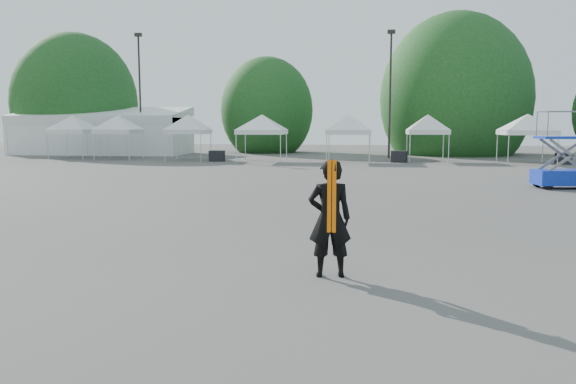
# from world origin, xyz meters

# --- Properties ---
(ground) EXTENTS (120.00, 120.00, 0.00)m
(ground) POSITION_xyz_m (0.00, 0.00, 0.00)
(ground) COLOR #474442
(ground) RESTS_ON ground
(marquee) EXTENTS (15.00, 6.25, 4.23)m
(marquee) POSITION_xyz_m (-22.00, 35.00, 1.97)
(marquee) COLOR silver
(marquee) RESTS_ON ground
(light_pole_west) EXTENTS (0.60, 0.25, 10.30)m
(light_pole_west) POSITION_xyz_m (-18.00, 34.00, 5.77)
(light_pole_west) COLOR black
(light_pole_west) RESTS_ON ground
(light_pole_east) EXTENTS (0.60, 0.25, 9.80)m
(light_pole_east) POSITION_xyz_m (3.00, 32.00, 5.52)
(light_pole_east) COLOR black
(light_pole_east) RESTS_ON ground
(tree_far_w) EXTENTS (4.80, 4.80, 7.30)m
(tree_far_w) POSITION_xyz_m (-26.00, 38.00, 4.54)
(tree_far_w) COLOR #382314
(tree_far_w) RESTS_ON ground
(tree_mid_w) EXTENTS (4.16, 4.16, 6.33)m
(tree_mid_w) POSITION_xyz_m (-8.00, 40.00, 3.93)
(tree_mid_w) COLOR #382314
(tree_mid_w) RESTS_ON ground
(tree_mid_e) EXTENTS (5.12, 5.12, 7.79)m
(tree_mid_e) POSITION_xyz_m (9.00, 39.00, 4.84)
(tree_mid_e) COLOR #382314
(tree_mid_e) RESTS_ON ground
(tent_a) EXTENTS (4.24, 4.24, 3.88)m
(tent_a) POSITION_xyz_m (-21.46, 28.94, 3.06)
(tent_a) COLOR silver
(tent_a) RESTS_ON ground
(tent_b) EXTENTS (4.16, 4.16, 3.88)m
(tent_b) POSITION_xyz_m (-17.59, 28.50, 3.06)
(tent_b) COLOR silver
(tent_b) RESTS_ON ground
(tent_c) EXTENTS (4.05, 4.05, 3.88)m
(tent_c) POSITION_xyz_m (-11.78, 27.53, 3.06)
(tent_c) COLOR silver
(tent_c) RESTS_ON ground
(tent_d) EXTENTS (4.66, 4.66, 3.88)m
(tent_d) POSITION_xyz_m (-6.18, 27.04, 3.06)
(tent_d) COLOR silver
(tent_d) RESTS_ON ground
(tent_e) EXTENTS (4.40, 4.40, 3.88)m
(tent_e) POSITION_xyz_m (-0.03, 27.02, 3.06)
(tent_e) COLOR silver
(tent_e) RESTS_ON ground
(tent_f) EXTENTS (3.98, 3.98, 3.88)m
(tent_f) POSITION_xyz_m (5.49, 28.27, 3.06)
(tent_f) COLOR silver
(tent_f) RESTS_ON ground
(tent_g) EXTENTS (4.63, 4.63, 3.88)m
(tent_g) POSITION_xyz_m (11.88, 27.02, 3.06)
(tent_g) COLOR silver
(tent_g) RESTS_ON ground
(man) EXTENTS (0.82, 0.61, 2.05)m
(man) POSITION_xyz_m (0.31, -3.00, 1.03)
(man) COLOR black
(man) RESTS_ON ground
(scissor_lift) EXTENTS (2.59, 1.53, 3.18)m
(scissor_lift) POSITION_xyz_m (9.25, 11.82, 1.60)
(scissor_lift) COLOR #0B2894
(scissor_lift) RESTS_ON ground
(crate_west) EXTENTS (1.05, 0.84, 0.77)m
(crate_west) POSITION_xyz_m (-9.37, 26.50, 0.38)
(crate_west) COLOR black
(crate_west) RESTS_ON ground
(crate_mid) EXTENTS (1.18, 1.02, 0.79)m
(crate_mid) POSITION_xyz_m (3.49, 27.13, 0.40)
(crate_mid) COLOR black
(crate_mid) RESTS_ON ground
(crate_east) EXTENTS (1.06, 0.89, 0.74)m
(crate_east) POSITION_xyz_m (14.12, 26.54, 0.37)
(crate_east) COLOR black
(crate_east) RESTS_ON ground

